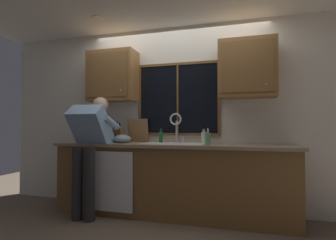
{
  "coord_description": "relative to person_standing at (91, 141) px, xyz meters",
  "views": [
    {
      "loc": [
        0.88,
        -3.56,
        1.14
      ],
      "look_at": [
        -0.04,
        -0.3,
        1.22
      ],
      "focal_mm": 28.0,
      "sensor_mm": 36.0,
      "label": 1
    }
  ],
  "objects": [
    {
      "name": "person_standing",
      "position": [
        0.0,
        0.0,
        0.0
      ],
      "size": [
        0.53,
        0.7,
        1.54
      ],
      "color": "#262628",
      "rests_on": "floor"
    },
    {
      "name": "window_frame_bottom",
      "position": [
        1.01,
        0.59,
        0.08
      ],
      "size": [
        1.17,
        0.02,
        0.04
      ],
      "primitive_type": "cube",
      "color": "brown"
    },
    {
      "name": "countertop",
      "position": [
        0.98,
        0.3,
        -0.06
      ],
      "size": [
        3.07,
        0.62,
        0.04
      ],
      "primitive_type": "cube",
      "color": "gray",
      "rests_on": "lower_cabinet_run"
    },
    {
      "name": "bottle_tall_clear",
      "position": [
        0.8,
        0.47,
        0.05
      ],
      "size": [
        0.05,
        0.05,
        0.2
      ],
      "color": "#1E592D",
      "rests_on": "countertop"
    },
    {
      "name": "upper_cabinet_left",
      "position": [
        0.08,
        0.44,
        0.9
      ],
      "size": [
        0.69,
        0.36,
        0.72
      ],
      "color": "olive"
    },
    {
      "name": "mixing_bowl",
      "position": [
        0.31,
        0.28,
        0.02
      ],
      "size": [
        0.24,
        0.24,
        0.12
      ],
      "primitive_type": "ellipsoid",
      "color": "#8C99A8",
      "rests_on": "countertop"
    },
    {
      "name": "dishwasher_front",
      "position": [
        0.28,
        -0.0,
        -0.5
      ],
      "size": [
        0.6,
        0.02,
        0.74
      ],
      "primitive_type": "cube",
      "color": "white"
    },
    {
      "name": "soap_dispenser",
      "position": [
        1.48,
        0.17,
        0.04
      ],
      "size": [
        0.06,
        0.07,
        0.2
      ],
      "color": "#59A566",
      "rests_on": "countertop"
    },
    {
      "name": "window_frame_right",
      "position": [
        1.57,
        0.59,
        0.57
      ],
      "size": [
        0.03,
        0.02,
        0.95
      ],
      "primitive_type": "cube",
      "color": "brown"
    },
    {
      "name": "window_frame_top",
      "position": [
        1.01,
        0.59,
        1.06
      ],
      "size": [
        1.17,
        0.02,
        0.04
      ],
      "primitive_type": "cube",
      "color": "brown"
    },
    {
      "name": "lower_cabinet_run",
      "position": [
        0.98,
        0.32,
        -0.52
      ],
      "size": [
        3.01,
        0.58,
        0.88
      ],
      "primitive_type": "cube",
      "color": "brown",
      "rests_on": "floor"
    },
    {
      "name": "window_frame_left",
      "position": [
        0.44,
        0.59,
        0.57
      ],
      "size": [
        0.03,
        0.02,
        0.95
      ],
      "primitive_type": "cube",
      "color": "brown"
    },
    {
      "name": "window_glass",
      "position": [
        1.01,
        0.6,
        0.57
      ],
      "size": [
        1.1,
        0.02,
        0.95
      ],
      "primitive_type": "cube",
      "color": "black"
    },
    {
      "name": "knife_block",
      "position": [
        0.22,
        0.36,
        0.07
      ],
      "size": [
        0.12,
        0.18,
        0.32
      ],
      "color": "brown",
      "rests_on": "countertop"
    },
    {
      "name": "faucet",
      "position": [
        1.01,
        0.49,
        0.22
      ],
      "size": [
        0.18,
        0.09,
        0.4
      ],
      "color": "silver",
      "rests_on": "countertop"
    },
    {
      "name": "bottle_green_glass",
      "position": [
        1.38,
        0.54,
        0.04
      ],
      "size": [
        0.07,
        0.07,
        0.19
      ],
      "color": "silver",
      "rests_on": "countertop"
    },
    {
      "name": "upper_cabinet_right",
      "position": [
        1.93,
        0.44,
        0.9
      ],
      "size": [
        0.69,
        0.36,
        0.72
      ],
      "color": "olive"
    },
    {
      "name": "sink",
      "position": [
        1.01,
        0.31,
        -0.13
      ],
      "size": [
        0.8,
        0.46,
        0.21
      ],
      "color": "white",
      "rests_on": "lower_cabinet_run"
    },
    {
      "name": "window_mullion_center",
      "position": [
        1.01,
        0.59,
        0.57
      ],
      "size": [
        0.02,
        0.02,
        0.95
      ],
      "primitive_type": "cube",
      "color": "brown"
    },
    {
      "name": "back_wall",
      "position": [
        0.98,
        0.67,
        0.32
      ],
      "size": [
        5.41,
        0.12,
        2.55
      ],
      "primitive_type": "cube",
      "color": "silver",
      "rests_on": "floor"
    },
    {
      "name": "ceiling_downlight_left",
      "position": [
        0.08,
        0.01,
        1.59
      ],
      "size": [
        0.14,
        0.14,
        0.01
      ],
      "primitive_type": "cylinder",
      "color": "#FFEAB2"
    },
    {
      "name": "cutting_board",
      "position": [
        0.44,
        0.52,
        0.13
      ],
      "size": [
        0.3,
        0.09,
        0.33
      ],
      "primitive_type": "cube",
      "rotation": [
        0.21,
        0.0,
        0.0
      ],
      "color": "#997047",
      "rests_on": "countertop"
    }
  ]
}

